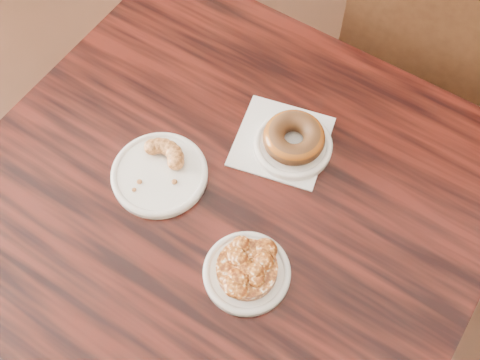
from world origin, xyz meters
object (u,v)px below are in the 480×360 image
(apple_fritter, at_px, (247,268))
(cruller_fragment, at_px, (158,169))
(cafe_table, at_px, (224,277))
(chair_far, at_px, (434,63))
(glazed_donut, at_px, (294,138))

(apple_fritter, bearing_deg, cruller_fragment, 145.79)
(cafe_table, xyz_separation_m, apple_fritter, (0.08, -0.11, 0.40))
(cafe_table, relative_size, chair_far, 1.01)
(chair_far, bearing_deg, cruller_fragment, 70.94)
(chair_far, bearing_deg, apple_fritter, 87.36)
(apple_fritter, bearing_deg, glazed_donut, 86.59)
(cafe_table, height_order, glazed_donut, glazed_donut)
(glazed_donut, height_order, cruller_fragment, glazed_donut)
(apple_fritter, distance_m, cruller_fragment, 0.24)
(cafe_table, distance_m, glazed_donut, 0.45)
(glazed_donut, relative_size, apple_fritter, 0.84)
(apple_fritter, height_order, cruller_fragment, apple_fritter)
(cruller_fragment, bearing_deg, glazed_donut, 29.63)
(cafe_table, distance_m, apple_fritter, 0.43)
(chair_far, distance_m, apple_fritter, 0.93)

